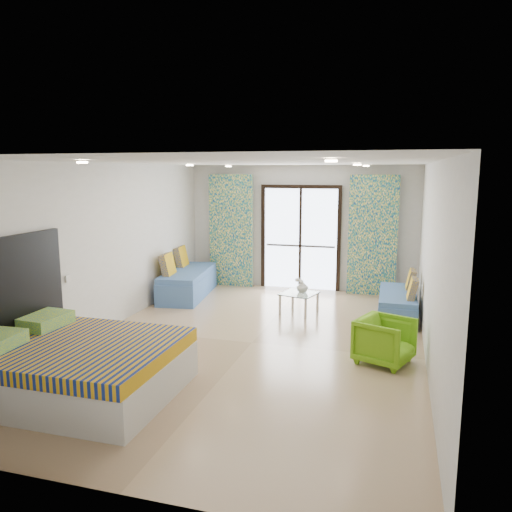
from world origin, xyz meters
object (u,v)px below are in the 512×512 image
(coffee_table, at_px, (299,295))
(armchair, at_px, (385,338))
(daybed_left, at_px, (187,282))
(daybed_right, at_px, (398,304))
(bed, at_px, (77,366))

(coffee_table, xyz_separation_m, armchair, (1.58, -2.01, -0.00))
(daybed_left, bearing_deg, coffee_table, -22.15)
(daybed_left, relative_size, armchair, 2.99)
(daybed_right, distance_m, armchair, 2.28)
(daybed_left, distance_m, coffee_table, 2.57)
(bed, xyz_separation_m, coffee_table, (1.85, 3.96, 0.02))
(bed, distance_m, daybed_right, 5.54)
(daybed_left, height_order, coffee_table, daybed_left)
(daybed_left, height_order, armchair, daybed_left)
(coffee_table, bearing_deg, bed, -115.10)
(daybed_right, distance_m, coffee_table, 1.76)
(bed, xyz_separation_m, daybed_right, (3.60, 4.22, -0.07))
(armchair, bearing_deg, daybed_left, 78.04)
(daybed_right, bearing_deg, daybed_left, 173.84)
(daybed_left, relative_size, daybed_right, 1.25)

